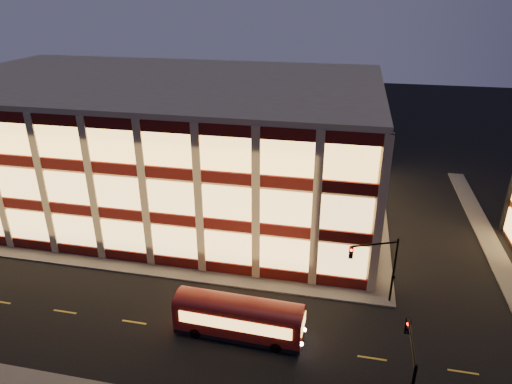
# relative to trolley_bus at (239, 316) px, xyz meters

# --- Properties ---
(ground) EXTENTS (200.00, 200.00, 0.00)m
(ground) POSITION_rel_trolley_bus_xyz_m (-12.30, 5.64, -1.78)
(ground) COLOR black
(ground) RESTS_ON ground
(sidewalk_office_south) EXTENTS (54.00, 2.00, 0.15)m
(sidewalk_office_south) POSITION_rel_trolley_bus_xyz_m (-15.30, 6.64, -1.71)
(sidewalk_office_south) COLOR #514F4C
(sidewalk_office_south) RESTS_ON ground
(sidewalk_office_east) EXTENTS (2.00, 30.00, 0.15)m
(sidewalk_office_east) POSITION_rel_trolley_bus_xyz_m (10.70, 22.64, -1.71)
(sidewalk_office_east) COLOR #514F4C
(sidewalk_office_east) RESTS_ON ground
(sidewalk_tower_west) EXTENTS (2.00, 30.00, 0.15)m
(sidewalk_tower_west) POSITION_rel_trolley_bus_xyz_m (21.70, 22.64, -1.71)
(sidewalk_tower_west) COLOR #514F4C
(sidewalk_tower_west) RESTS_ON ground
(sidewalk_near) EXTENTS (100.00, 2.00, 0.15)m
(sidewalk_near) POSITION_rel_trolley_bus_xyz_m (-12.30, -7.36, -1.71)
(sidewalk_near) COLOR #514F4C
(sidewalk_near) RESTS_ON ground
(office_building) EXTENTS (50.45, 30.45, 14.50)m
(office_building) POSITION_rel_trolley_bus_xyz_m (-15.22, 22.55, 5.47)
(office_building) COLOR tan
(office_building) RESTS_ON ground
(traffic_signal_far) EXTENTS (3.79, 1.87, 6.00)m
(traffic_signal_far) POSITION_rel_trolley_bus_xyz_m (9.91, 5.88, 2.33)
(traffic_signal_far) COLOR black
(traffic_signal_far) RESTS_ON ground
(traffic_signal_near) EXTENTS (0.32, 4.45, 6.00)m
(traffic_signal_near) POSITION_rel_trolley_bus_xyz_m (11.20, -5.39, 2.35)
(traffic_signal_near) COLOR black
(traffic_signal_near) RESTS_ON ground
(trolley_bus) EXTENTS (9.57, 2.78, 3.21)m
(trolley_bus) POSITION_rel_trolley_bus_xyz_m (0.00, 0.00, 0.00)
(trolley_bus) COLOR maroon
(trolley_bus) RESTS_ON ground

